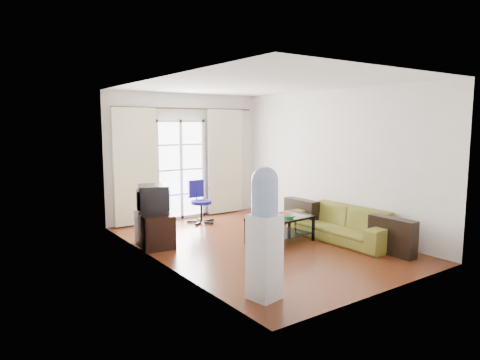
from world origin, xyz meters
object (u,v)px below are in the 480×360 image
crt_tv (152,199)px  water_cooler (265,231)px  coffee_table (280,226)px  sofa (342,224)px  task_chair (201,210)px  tv_stand (155,230)px

crt_tv → water_cooler: water_cooler is taller
coffee_table → water_cooler: (-1.72, -1.74, 0.53)m
sofa → task_chair: (-1.37, 2.62, -0.04)m
coffee_table → water_cooler: bearing=-134.7°
sofa → coffee_table: 1.12m
crt_tv → water_cooler: bearing=-68.1°
sofa → crt_tv: size_ratio=3.20×
coffee_table → water_cooler: size_ratio=0.75×
coffee_table → water_cooler: water_cooler is taller
coffee_table → water_cooler: 2.51m
task_chair → coffee_table: bearing=-82.2°
task_chair → water_cooler: water_cooler is taller
coffee_table → crt_tv: size_ratio=1.83×
task_chair → water_cooler: size_ratio=0.56×
sofa → task_chair: bearing=-153.0°
tv_stand → task_chair: (1.50, 1.07, -0.02)m
coffee_table → tv_stand: size_ratio=1.54×
tv_stand → water_cooler: bearing=-78.6°
sofa → coffee_table: (-1.00, 0.50, -0.00)m
sofa → task_chair: 2.96m
coffee_table → tv_stand: tv_stand is taller
tv_stand → task_chair: task_chair is taller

